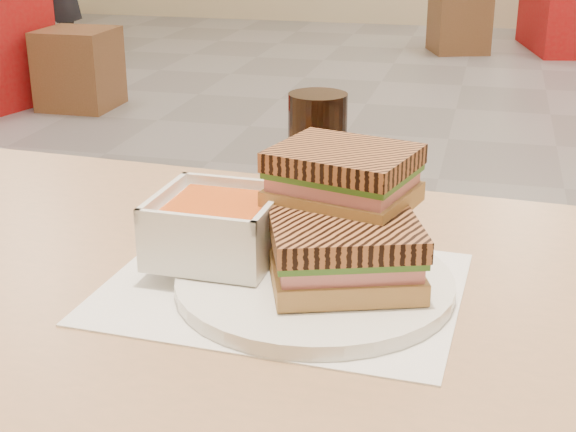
% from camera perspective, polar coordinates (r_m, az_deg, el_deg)
% --- Properties ---
extents(main_table, '(1.24, 0.77, 0.75)m').
position_cam_1_polar(main_table, '(0.84, -5.17, -12.31)').
color(main_table, '#A87A53').
rests_on(main_table, ground).
extents(tray_liner, '(0.34, 0.27, 0.00)m').
position_cam_1_polar(tray_liner, '(0.79, -0.38, -4.92)').
color(tray_liner, white).
rests_on(tray_liner, main_table).
extents(plate, '(0.26, 0.26, 0.01)m').
position_cam_1_polar(plate, '(0.78, 1.83, -4.63)').
color(plate, white).
rests_on(plate, tray_liner).
extents(soup_bowl, '(0.12, 0.12, 0.06)m').
position_cam_1_polar(soup_bowl, '(0.81, -4.87, -0.89)').
color(soup_bowl, white).
rests_on(soup_bowl, plate).
extents(panini_lower, '(0.16, 0.15, 0.06)m').
position_cam_1_polar(panini_lower, '(0.75, 3.92, -2.52)').
color(panini_lower, '#A07F43').
rests_on(panini_lower, plate).
extents(panini_upper, '(0.15, 0.14, 0.06)m').
position_cam_1_polar(panini_upper, '(0.79, 3.83, 2.67)').
color(panini_upper, '#A07F43').
rests_on(panini_upper, panini_lower).
extents(cola_glass, '(0.07, 0.07, 0.14)m').
position_cam_1_polar(cola_glass, '(0.95, 2.02, 4.19)').
color(cola_glass, black).
rests_on(cola_glass, main_table).
extents(bg_chair_0r, '(0.38, 0.38, 0.43)m').
position_cam_1_polar(bg_chair_0r, '(4.75, -14.14, 9.76)').
color(bg_chair_0r, brown).
rests_on(bg_chair_0r, ground).
extents(bg_chair_2l, '(0.50, 0.50, 0.44)m').
position_cam_1_polar(bg_chair_2l, '(6.45, 11.65, 12.87)').
color(bg_chair_2l, brown).
rests_on(bg_chair_2l, ground).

